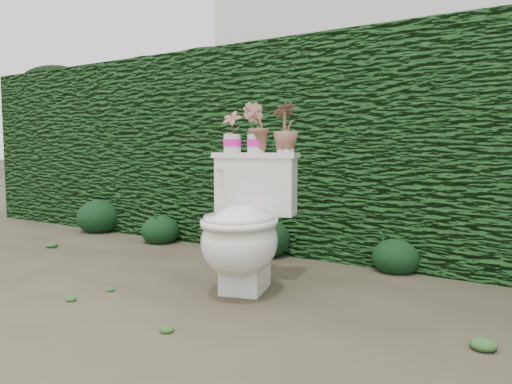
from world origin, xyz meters
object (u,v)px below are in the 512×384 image
Objects in this scene: potted_plant_center at (256,128)px; potted_plant_left at (232,133)px; toilet at (244,229)px; potted_plant_right at (286,129)px.

potted_plant_left is at bearing 0.31° from potted_plant_center.
potted_plant_right is at bearing 53.19° from toilet.
potted_plant_left is at bearing -46.55° from potted_plant_right.
toilet is 0.61m from potted_plant_center.
potted_plant_center is at bearing 10.39° from potted_plant_left.
potted_plant_left is 0.33m from potted_plant_right.
potted_plant_right reaches higher than toilet.
potted_plant_center is 0.18m from potted_plant_right.
potted_plant_center is (-0.07, 0.23, 0.56)m from toilet.
potted_plant_center is (0.14, 0.04, 0.02)m from potted_plant_left.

